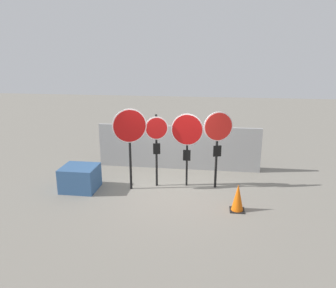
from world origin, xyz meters
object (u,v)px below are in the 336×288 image
(stop_sign_1, at_px, (157,136))
(stop_sign_3, at_px, (218,134))
(traffic_cone_0, at_px, (238,198))
(storage_crate, at_px, (80,178))
(stop_sign_2, at_px, (187,134))
(stop_sign_0, at_px, (130,131))

(stop_sign_1, xyz_separation_m, stop_sign_3, (1.73, 0.11, 0.09))
(traffic_cone_0, height_order, storage_crate, traffic_cone_0)
(stop_sign_2, bearing_deg, storage_crate, -166.59)
(stop_sign_1, bearing_deg, stop_sign_3, -13.09)
(stop_sign_1, xyz_separation_m, stop_sign_2, (0.86, 0.12, 0.06))
(traffic_cone_0, bearing_deg, stop_sign_2, 135.47)
(stop_sign_3, distance_m, storage_crate, 4.13)
(stop_sign_2, height_order, traffic_cone_0, stop_sign_2)
(stop_sign_0, height_order, stop_sign_1, stop_sign_0)
(stop_sign_1, distance_m, storage_crate, 2.51)
(stop_sign_2, relative_size, traffic_cone_0, 3.07)
(stop_sign_1, bearing_deg, stop_sign_2, -8.88)
(stop_sign_0, xyz_separation_m, traffic_cone_0, (2.95, -0.91, -1.38))
(stop_sign_0, bearing_deg, stop_sign_3, -12.52)
(stop_sign_1, relative_size, traffic_cone_0, 3.03)
(stop_sign_2, bearing_deg, stop_sign_3, 0.53)
(stop_sign_2, relative_size, stop_sign_3, 0.96)
(stop_sign_3, height_order, storage_crate, stop_sign_3)
(stop_sign_1, relative_size, stop_sign_3, 0.95)
(stop_sign_2, xyz_separation_m, stop_sign_3, (0.86, -0.01, 0.03))
(stop_sign_0, bearing_deg, traffic_cone_0, -40.19)
(stop_sign_0, height_order, stop_sign_3, stop_sign_0)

